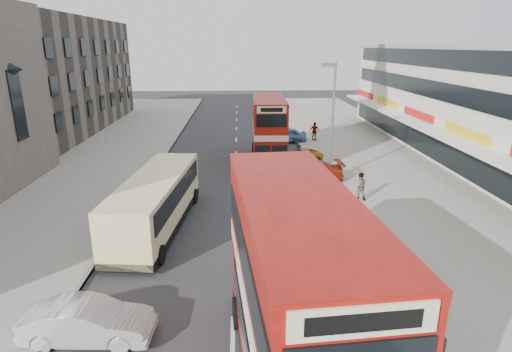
% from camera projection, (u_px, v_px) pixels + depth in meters
% --- Properties ---
extents(road_surface, '(12.00, 90.00, 0.01)m').
position_uv_depth(road_surface, '(236.00, 175.00, 31.02)').
color(road_surface, '#28282B').
rests_on(road_surface, ground).
extents(pavement_right, '(12.00, 90.00, 0.15)m').
position_uv_depth(pavement_right, '(395.00, 172.00, 31.47)').
color(pavement_right, gray).
rests_on(pavement_right, ground).
extents(pavement_left, '(12.00, 90.00, 0.15)m').
position_uv_depth(pavement_left, '(71.00, 176.00, 30.52)').
color(pavement_left, gray).
rests_on(pavement_left, ground).
extents(kerb_left, '(0.20, 90.00, 0.16)m').
position_uv_depth(kerb_left, '(153.00, 175.00, 30.75)').
color(kerb_left, gray).
rests_on(kerb_left, ground).
extents(kerb_right, '(0.20, 90.00, 0.16)m').
position_uv_depth(kerb_right, '(317.00, 173.00, 31.24)').
color(kerb_right, gray).
rests_on(kerb_right, ground).
extents(brick_terrace, '(14.00, 28.00, 12.00)m').
position_uv_depth(brick_terrace, '(34.00, 76.00, 45.50)').
color(brick_terrace, '#66594C').
rests_on(brick_terrace, ground).
extents(commercial_row, '(9.90, 46.20, 9.30)m').
position_uv_depth(commercial_row, '(492.00, 106.00, 32.31)').
color(commercial_row, beige).
rests_on(commercial_row, ground).
extents(street_lamp, '(1.00, 0.20, 8.12)m').
position_uv_depth(street_lamp, '(332.00, 114.00, 27.93)').
color(street_lamp, slate).
rests_on(street_lamp, ground).
extents(bus_main, '(3.56, 10.10, 5.52)m').
position_uv_depth(bus_main, '(296.00, 297.00, 10.94)').
color(bus_main, black).
rests_on(bus_main, ground).
extents(bus_second, '(2.71, 9.18, 5.03)m').
position_uv_depth(bus_second, '(269.00, 130.00, 33.81)').
color(bus_second, black).
rests_on(bus_second, ground).
extents(coach, '(3.45, 10.04, 2.61)m').
position_uv_depth(coach, '(156.00, 200.00, 21.58)').
color(coach, black).
rests_on(coach, ground).
extents(car_left_front, '(4.21, 1.65, 1.36)m').
position_uv_depth(car_left_front, '(88.00, 322.00, 13.47)').
color(car_left_front, beige).
rests_on(car_left_front, ground).
extents(car_right_a, '(5.27, 2.37, 1.50)m').
position_uv_depth(car_right_a, '(305.00, 172.00, 29.08)').
color(car_right_a, maroon).
rests_on(car_right_a, ground).
extents(car_right_b, '(4.12, 2.25, 1.10)m').
position_uv_depth(car_right_b, '(298.00, 155.00, 34.28)').
color(car_right_b, '#BB7C12').
rests_on(car_right_b, ground).
extents(car_right_c, '(4.22, 1.71, 1.44)m').
position_uv_depth(car_right_c, '(285.00, 135.00, 41.11)').
color(car_right_c, '#5674AC').
rests_on(car_right_c, ground).
extents(pedestrian_near, '(0.67, 0.48, 1.75)m').
position_uv_depth(pedestrian_near, '(360.00, 186.00, 25.36)').
color(pedestrian_near, gray).
rests_on(pedestrian_near, pavement_right).
extents(pedestrian_far, '(1.14, 0.71, 1.81)m').
position_uv_depth(pedestrian_far, '(314.00, 131.00, 41.38)').
color(pedestrian_far, gray).
rests_on(pedestrian_far, pavement_right).
extents(cyclist, '(0.73, 1.67, 2.19)m').
position_uv_depth(cyclist, '(298.00, 163.00, 31.28)').
color(cyclist, gray).
rests_on(cyclist, ground).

